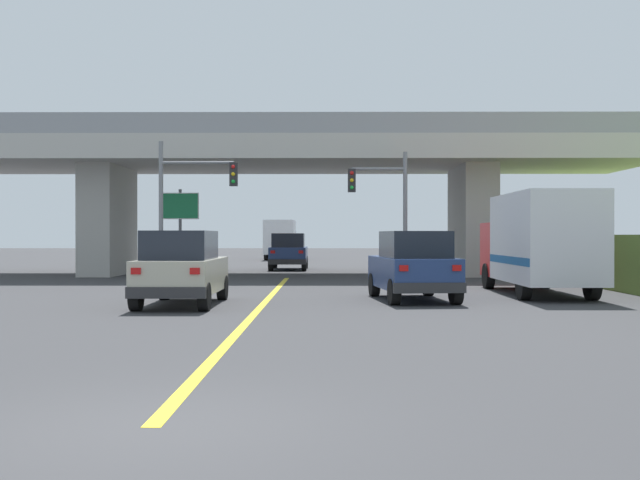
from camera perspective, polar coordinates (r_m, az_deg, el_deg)
ground at (r=37.58m, az=-2.22°, el=-2.57°), size 160.00×160.00×0.00m
overpass_bridge at (r=37.68m, az=-2.22°, el=5.27°), size 33.71×8.63×7.20m
lane_divider_stripe at (r=21.20m, az=-4.26°, el=-4.78°), size 0.20×26.92×0.01m
suv_lead at (r=21.32m, az=-10.10°, el=-2.04°), size 1.97×4.57×2.02m
suv_crossing at (r=22.75m, az=6.86°, el=-1.89°), size 2.40×4.47×2.02m
box_truck at (r=25.65m, az=15.79°, el=-0.18°), size 2.33×7.25×3.20m
sedan_oncoming at (r=43.26m, az=-2.31°, el=-0.84°), size 2.05×4.49×2.02m
traffic_signal_nearside at (r=32.12m, az=4.85°, el=2.92°), size 2.46×0.36×5.34m
traffic_signal_farside at (r=32.18m, az=-9.77°, el=3.32°), size 3.22×0.36×5.75m
highway_sign at (r=36.10m, az=-10.24°, el=1.98°), size 1.73×0.17×4.02m
semi_truck_distant at (r=61.76m, az=-2.92°, el=0.07°), size 2.33×6.84×3.10m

